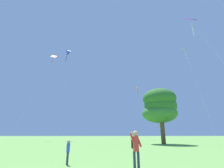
# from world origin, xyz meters

# --- Properties ---
(kite_purple_streamer) EXTENTS (1.70, 6.25, 14.93)m
(kite_purple_streamer) POSITION_xyz_m (13.02, 10.57, 13.62)
(kite_purple_streamer) COLOR purple
(kite_purple_streamer) RESTS_ON ground_plane
(kite_blue_delta) EXTENTS (2.82, 6.84, 28.49)m
(kite_blue_delta) POSITION_xyz_m (-8.66, 43.43, 27.30)
(kite_blue_delta) COLOR blue
(kite_blue_delta) RESTS_ON ground_plane
(kite_orange_box) EXTENTS (3.66, 9.40, 15.48)m
(kite_orange_box) POSITION_xyz_m (13.59, 42.39, 14.66)
(kite_orange_box) COLOR orange
(kite_orange_box) RESTS_ON ground_plane
(kite_yellow_diamond) EXTENTS (2.60, 8.57, 19.84)m
(kite_yellow_diamond) POSITION_xyz_m (20.70, 25.82, 18.31)
(kite_yellow_diamond) COLOR yellow
(kite_yellow_diamond) RESTS_ON ground_plane
(kite_red_high) EXTENTS (4.92, 10.81, 25.93)m
(kite_red_high) POSITION_xyz_m (-12.88, 42.50, 23.87)
(kite_red_high) COLOR red
(kite_red_high) RESTS_ON ground_plane
(person_in_red_shirt) EXTENTS (0.52, 0.22, 1.61)m
(person_in_red_shirt) POSITION_xyz_m (4.17, 2.69, 0.97)
(person_in_red_shirt) COLOR #2D3351
(person_in_red_shirt) RESTS_ON ground_plane
(person_far_back) EXTENTS (0.40, 0.52, 1.77)m
(person_far_back) POSITION_xyz_m (6.23, 14.73, 1.06)
(person_far_back) COLOR black
(person_far_back) RESTS_ON ground_plane
(person_child_small) EXTENTS (0.22, 0.37, 1.20)m
(person_child_small) POSITION_xyz_m (1.04, 4.65, 0.72)
(person_child_small) COLOR #2D3351
(person_child_small) RESTS_ON ground_plane
(tree_left_oak) EXTENTS (5.75, 5.96, 8.99)m
(tree_left_oak) POSITION_xyz_m (12.55, 22.14, 6.04)
(tree_left_oak) COLOR brown
(tree_left_oak) RESTS_ON ground_plane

